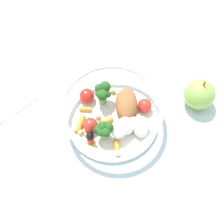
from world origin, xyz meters
name	(u,v)px	position (x,y,z in m)	size (l,w,h in m)	color
ground_plane	(112,124)	(0.00, 0.00, 0.00)	(2.40, 2.40, 0.00)	silver
food_container	(115,114)	(0.00, -0.01, 0.03)	(0.21, 0.21, 0.07)	white
loose_apple	(199,94)	(-0.07, -0.18, 0.03)	(0.07, 0.07, 0.08)	#8CB74C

